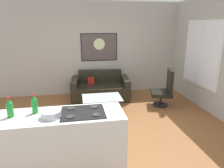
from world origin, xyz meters
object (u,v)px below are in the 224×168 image
Objects in this scene: couch at (101,89)px; wall_painting at (99,47)px; soda_bottle_2 at (34,104)px; mixing_bowl at (51,114)px; armchair at (165,89)px; soda_bottle at (10,108)px; coffee_table at (102,98)px.

wall_painting is (0.04, 0.52, 1.18)m from couch.
soda_bottle_2 is 1.06× the size of mixing_bowl.
wall_painting is at bearing 137.32° from armchair.
wall_painting is at bearing 65.67° from soda_bottle.
coffee_table is 3.33× the size of soda_bottle_2.
wall_painting is at bearing 69.37° from soda_bottle_2.
soda_bottle reaches higher than coffee_table.
coffee_table is at bearing 52.68° from soda_bottle.
coffee_table is at bearing 57.72° from soda_bottle_2.
couch is 3.37m from mixing_bowl.
armchair is 0.90× the size of wall_painting.
soda_bottle_2 is (-1.26, -2.95, 0.78)m from couch.
couch is 6.20× the size of soda_bottle_2.
mixing_bowl reaches higher than couch.
wall_painting is (1.60, 3.55, 0.41)m from soda_bottle.
coffee_table is at bearing -95.09° from wall_painting.
coffee_table is 1.96m from wall_painting.
soda_bottle is (-1.56, -3.02, 0.78)m from couch.
wall_painting is (1.08, 3.65, 0.49)m from mixing_bowl.
soda_bottle_2 reaches higher than mixing_bowl.
coffee_table is 2.30m from mixing_bowl.
soda_bottle_2 reaches higher than armchair.
coffee_table is at bearing -95.23° from couch.
armchair is 3.62× the size of soda_bottle.
soda_bottle is (-1.46, -1.91, 0.66)m from coffee_table.
soda_bottle reaches higher than armchair.
couch is at bearing 150.29° from armchair.
armchair is at bearing 6.51° from coffee_table.
wall_painting reaches higher than mixing_bowl.
soda_bottle_2 is (-2.87, -2.03, 0.59)m from armchair.
armchair is 3.48m from mixing_bowl.
couch is at bearing 71.74° from mixing_bowl.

